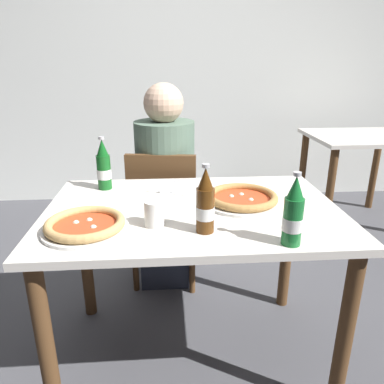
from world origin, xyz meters
name	(u,v)px	position (x,y,z in m)	size (l,w,h in m)	color
ground_plane	(193,352)	(0.00, 0.00, 0.00)	(8.00, 8.00, 0.00)	#4C4C51
back_wall_tiled	(175,62)	(0.00, 2.20, 1.30)	(7.00, 0.10, 2.60)	white
dining_table_main	(193,233)	(0.00, 0.00, 0.64)	(1.20, 0.80, 0.75)	silver
chair_behind_table	(165,211)	(-0.12, 0.61, 0.48)	(0.45, 0.45, 0.85)	brown
diner_seated	(166,192)	(-0.11, 0.66, 0.58)	(0.34, 0.34, 1.21)	#2D3342
dining_table_background	(358,154)	(1.47, 1.43, 0.59)	(0.80, 0.70, 0.75)	silver
pizza_margherita_near	(85,225)	(-0.40, -0.19, 0.77)	(0.31, 0.31, 0.04)	white
pizza_marinara_far	(242,198)	(0.21, 0.03, 0.77)	(0.33, 0.33, 0.04)	white
beer_bottle_left	(205,204)	(0.03, -0.22, 0.85)	(0.07, 0.07, 0.25)	#512D0F
beer_bottle_center	(293,215)	(0.30, -0.34, 0.85)	(0.07, 0.07, 0.25)	#196B2D
beer_bottle_right	(104,167)	(-0.39, 0.27, 0.85)	(0.07, 0.07, 0.25)	#14591E
napkin_with_cutlery	(172,187)	(-0.08, 0.26, 0.75)	(0.23, 0.23, 0.01)	white
paper_cup	(154,213)	(-0.15, -0.16, 0.80)	(0.07, 0.07, 0.10)	white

